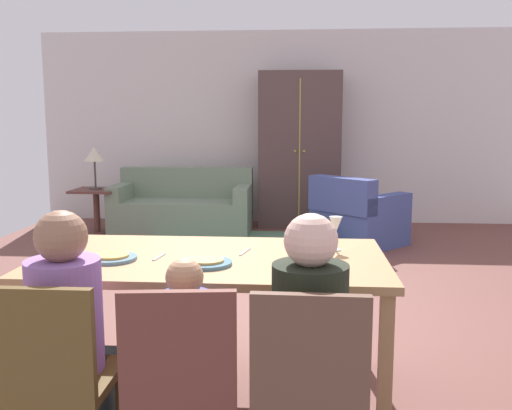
{
  "coord_description": "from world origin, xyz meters",
  "views": [
    {
      "loc": [
        0.22,
        -4.11,
        1.46
      ],
      "look_at": [
        -0.09,
        -0.06,
        0.85
      ],
      "focal_mm": 39.74,
      "sensor_mm": 36.0,
      "label": 1
    }
  ],
  "objects_px": {
    "armoire": "(300,150)",
    "person_woman": "(309,358)",
    "plate_near_man": "(112,258)",
    "couch": "(183,208)",
    "dining_table": "(212,269)",
    "person_child": "(187,374)",
    "plate_near_child": "(207,263)",
    "person_man": "(71,351)",
    "wine_glass": "(336,226)",
    "side_table": "(96,205)",
    "dining_chair_man": "(53,374)",
    "armchair": "(357,218)",
    "dining_chair_woman": "(309,383)",
    "dining_chair_child": "(181,379)",
    "handbag": "(314,242)",
    "table_lamp": "(94,156)"
  },
  "relations": [
    {
      "from": "person_woman",
      "to": "armchair",
      "type": "bearing_deg",
      "value": 81.79
    },
    {
      "from": "dining_chair_woman",
      "to": "couch",
      "type": "bearing_deg",
      "value": 106.46
    },
    {
      "from": "armoire",
      "to": "armchair",
      "type": "bearing_deg",
      "value": -60.22
    },
    {
      "from": "dining_table",
      "to": "person_woman",
      "type": "distance_m",
      "value": 0.86
    },
    {
      "from": "side_table",
      "to": "handbag",
      "type": "bearing_deg",
      "value": -17.95
    },
    {
      "from": "dining_table",
      "to": "person_woman",
      "type": "xyz_separation_m",
      "value": [
        0.49,
        -0.68,
        -0.18
      ]
    },
    {
      "from": "dining_table",
      "to": "side_table",
      "type": "bearing_deg",
      "value": 117.2
    },
    {
      "from": "person_woman",
      "to": "handbag",
      "type": "height_order",
      "value": "person_woman"
    },
    {
      "from": "wine_glass",
      "to": "plate_near_child",
      "type": "bearing_deg",
      "value": -150.84
    },
    {
      "from": "armchair",
      "to": "side_table",
      "type": "relative_size",
      "value": 2.08
    },
    {
      "from": "dining_chair_child",
      "to": "dining_chair_man",
      "type": "bearing_deg",
      "value": -179.94
    },
    {
      "from": "dining_chair_man",
      "to": "side_table",
      "type": "xyz_separation_m",
      "value": [
        -1.66,
        5.05,
        -0.11
      ]
    },
    {
      "from": "side_table",
      "to": "dining_chair_man",
      "type": "bearing_deg",
      "value": -71.76
    },
    {
      "from": "person_child",
      "to": "dining_chair_woman",
      "type": "relative_size",
      "value": 1.06
    },
    {
      "from": "dining_chair_child",
      "to": "couch",
      "type": "distance_m",
      "value": 5.42
    },
    {
      "from": "handbag",
      "to": "armchair",
      "type": "bearing_deg",
      "value": 42.0
    },
    {
      "from": "plate_near_man",
      "to": "person_woman",
      "type": "height_order",
      "value": "person_woman"
    },
    {
      "from": "plate_near_man",
      "to": "dining_chair_child",
      "type": "height_order",
      "value": "dining_chair_child"
    },
    {
      "from": "couch",
      "to": "side_table",
      "type": "relative_size",
      "value": 3.09
    },
    {
      "from": "dining_chair_man",
      "to": "person_child",
      "type": "xyz_separation_m",
      "value": [
        0.49,
        0.17,
        -0.06
      ]
    },
    {
      "from": "couch",
      "to": "armoire",
      "type": "xyz_separation_m",
      "value": [
        1.53,
        0.5,
        0.75
      ]
    },
    {
      "from": "dining_table",
      "to": "plate_near_man",
      "type": "bearing_deg",
      "value": -166.32
    },
    {
      "from": "couch",
      "to": "side_table",
      "type": "bearing_deg",
      "value": -166.55
    },
    {
      "from": "plate_near_man",
      "to": "person_woman",
      "type": "relative_size",
      "value": 0.23
    },
    {
      "from": "dining_table",
      "to": "dining_chair_child",
      "type": "height_order",
      "value": "dining_chair_child"
    },
    {
      "from": "dining_chair_child",
      "to": "person_child",
      "type": "height_order",
      "value": "person_child"
    },
    {
      "from": "person_man",
      "to": "plate_near_child",
      "type": "bearing_deg",
      "value": 45.26
    },
    {
      "from": "table_lamp",
      "to": "dining_table",
      "type": "bearing_deg",
      "value": -62.8
    },
    {
      "from": "plate_near_man",
      "to": "couch",
      "type": "distance_m",
      "value": 4.64
    },
    {
      "from": "person_woman",
      "to": "side_table",
      "type": "xyz_separation_m",
      "value": [
        -2.65,
        4.87,
        -0.14
      ]
    },
    {
      "from": "side_table",
      "to": "wine_glass",
      "type": "bearing_deg",
      "value": -55.1
    },
    {
      "from": "couch",
      "to": "table_lamp",
      "type": "xyz_separation_m",
      "value": [
        -1.08,
        -0.26,
        0.71
      ]
    },
    {
      "from": "dining_table",
      "to": "handbag",
      "type": "distance_m",
      "value": 3.4
    },
    {
      "from": "dining_chair_man",
      "to": "couch",
      "type": "relative_size",
      "value": 0.49
    },
    {
      "from": "person_child",
      "to": "armchair",
      "type": "relative_size",
      "value": 0.76
    },
    {
      "from": "plate_near_child",
      "to": "handbag",
      "type": "xyz_separation_m",
      "value": [
        0.62,
        3.48,
        -0.64
      ]
    },
    {
      "from": "wine_glass",
      "to": "side_table",
      "type": "bearing_deg",
      "value": 124.9
    },
    {
      "from": "person_child",
      "to": "couch",
      "type": "distance_m",
      "value": 5.25
    },
    {
      "from": "armoire",
      "to": "person_woman",
      "type": "bearing_deg",
      "value": -89.56
    },
    {
      "from": "dining_table",
      "to": "dining_chair_man",
      "type": "relative_size",
      "value": 2.06
    },
    {
      "from": "plate_near_child",
      "to": "armchair",
      "type": "xyz_separation_m",
      "value": [
        1.13,
        3.94,
        -0.45
      ]
    },
    {
      "from": "plate_near_child",
      "to": "person_man",
      "type": "xyz_separation_m",
      "value": [
        -0.49,
        -0.5,
        -0.26
      ]
    },
    {
      "from": "plate_near_man",
      "to": "person_woman",
      "type": "bearing_deg",
      "value": -29.48
    },
    {
      "from": "armchair",
      "to": "dining_chair_child",
      "type": "bearing_deg",
      "value": -103.71
    },
    {
      "from": "dining_chair_woman",
      "to": "handbag",
      "type": "bearing_deg",
      "value": 88.2
    },
    {
      "from": "dining_table",
      "to": "plate_near_man",
      "type": "distance_m",
      "value": 0.51
    },
    {
      "from": "dining_table",
      "to": "person_man",
      "type": "relative_size",
      "value": 1.62
    },
    {
      "from": "person_child",
      "to": "plate_near_child",
      "type": "bearing_deg",
      "value": 89.6
    },
    {
      "from": "person_child",
      "to": "couch",
      "type": "height_order",
      "value": "person_child"
    },
    {
      "from": "armoire",
      "to": "dining_chair_man",
      "type": "bearing_deg",
      "value": -99.23
    }
  ]
}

